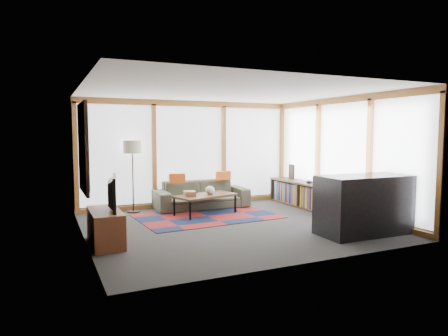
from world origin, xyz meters
name	(u,v)px	position (x,y,z in m)	size (l,w,h in m)	color
ground	(232,225)	(0.00, 0.00, 0.00)	(5.50, 5.50, 0.00)	#2C2C2A
room_envelope	(242,146)	(0.49, 0.56, 1.54)	(5.52, 5.02, 2.62)	#423831
rug	(207,216)	(-0.14, 0.98, 0.01)	(2.93, 1.88, 0.01)	maroon
sofa	(201,195)	(0.11, 1.95, 0.33)	(2.24, 0.88, 0.66)	#37382A
pillow_left	(177,178)	(-0.50, 1.95, 0.76)	(0.38, 0.11, 0.21)	#CD5416
pillow_right	(223,175)	(0.71, 2.00, 0.76)	(0.38, 0.11, 0.21)	#CD5416
floor_lamp	(133,177)	(-1.50, 2.12, 0.82)	(0.41, 0.41, 1.64)	#312318
coffee_table	(205,205)	(-0.10, 1.19, 0.22)	(1.34, 0.67, 0.45)	black
book_stack	(190,193)	(-0.46, 1.20, 0.50)	(0.24, 0.30, 0.10)	brown
vase	(210,190)	(0.02, 1.21, 0.54)	(0.21, 0.21, 0.18)	beige
bookshelf	(304,195)	(2.43, 1.00, 0.31)	(0.45, 2.46, 0.61)	black
bowl_a	(317,183)	(2.38, 0.46, 0.66)	(0.20, 0.20, 0.10)	black
bowl_b	(309,182)	(2.39, 0.77, 0.65)	(0.15, 0.15, 0.08)	black
shelf_picture	(292,172)	(2.56, 1.76, 0.80)	(0.04, 0.29, 0.38)	black
tv_console	(105,227)	(-2.47, -0.37, 0.28)	(0.47, 1.13, 0.56)	brown
television	(108,193)	(-2.40, -0.32, 0.84)	(0.96, 0.13, 0.55)	black
bar_counter	(364,205)	(1.86, -1.57, 0.53)	(1.67, 0.78, 1.06)	black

